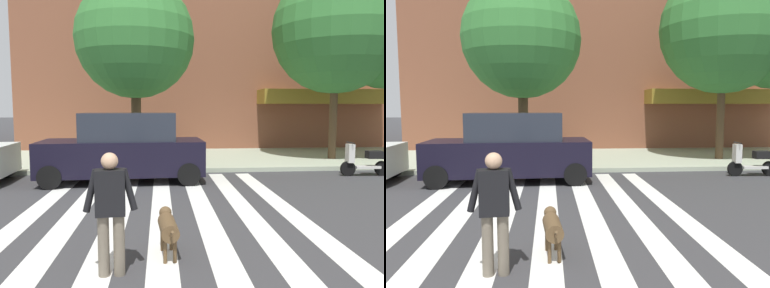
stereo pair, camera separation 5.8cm
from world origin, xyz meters
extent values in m
plane|color=#353538|center=(0.00, 5.88, 0.00)|extent=(160.00, 160.00, 0.00)
cube|color=#A6B097|center=(0.00, 14.77, 0.07)|extent=(80.00, 6.00, 0.15)
cube|color=silver|center=(-3.42, 5.88, 0.00)|extent=(0.45, 11.17, 0.01)
cube|color=silver|center=(-2.52, 5.88, 0.00)|extent=(0.45, 11.17, 0.01)
cube|color=silver|center=(-1.62, 5.88, 0.00)|extent=(0.45, 11.17, 0.01)
cube|color=silver|center=(-0.72, 5.88, 0.00)|extent=(0.45, 11.17, 0.01)
cube|color=silver|center=(0.18, 5.88, 0.00)|extent=(0.45, 11.17, 0.01)
cube|color=silver|center=(1.08, 5.88, 0.00)|extent=(0.45, 11.17, 0.01)
cube|color=silver|center=(1.98, 5.88, 0.00)|extent=(0.45, 11.17, 0.01)
cube|color=olive|center=(7.46, 17.17, 2.75)|extent=(6.64, 1.60, 0.70)
cylinder|color=black|center=(-5.66, 11.48, 0.33)|extent=(0.67, 0.24, 0.66)
cube|color=black|center=(-1.87, 10.53, 0.75)|extent=(4.82, 2.05, 1.00)
cube|color=#232833|center=(-1.68, 10.53, 1.65)|extent=(2.76, 1.75, 0.81)
cylinder|color=black|center=(-3.74, 9.60, 0.33)|extent=(0.67, 0.24, 0.66)
cylinder|color=black|center=(-3.80, 11.33, 0.33)|extent=(0.67, 0.24, 0.66)
cylinder|color=black|center=(0.06, 9.72, 0.33)|extent=(0.67, 0.24, 0.66)
cylinder|color=black|center=(0.01, 11.45, 0.33)|extent=(0.67, 0.24, 0.66)
cylinder|color=black|center=(5.34, 10.78, 0.24)|extent=(0.48, 0.12, 0.48)
cylinder|color=black|center=(6.49, 10.74, 0.24)|extent=(0.49, 0.16, 0.48)
cube|color=silver|center=(5.96, 10.76, 0.29)|extent=(0.81, 0.35, 0.08)
cube|color=black|center=(6.21, 10.75, 0.69)|extent=(0.53, 0.32, 0.24)
cube|color=silver|center=(5.39, 10.78, 0.74)|extent=(0.21, 0.29, 0.60)
cylinder|color=black|center=(5.39, 10.78, 1.09)|extent=(0.06, 0.50, 0.04)
cylinder|color=#4C3823|center=(-1.63, 13.41, 1.84)|extent=(0.37, 0.37, 3.39)
sphere|color=#337533|center=(-1.63, 13.41, 4.74)|extent=(4.38, 4.38, 4.38)
cylinder|color=#4C3823|center=(6.21, 13.74, 2.02)|extent=(0.30, 0.30, 3.74)
sphere|color=#337533|center=(6.21, 13.74, 5.27)|extent=(5.01, 5.01, 5.01)
cylinder|color=#6B6051|center=(-1.49, 4.21, 0.41)|extent=(0.16, 0.16, 0.82)
cylinder|color=#6B6051|center=(-1.29, 4.23, 0.41)|extent=(0.16, 0.16, 0.82)
cube|color=black|center=(-1.39, 4.22, 1.12)|extent=(0.40, 0.27, 0.60)
cylinder|color=black|center=(-1.63, 4.20, 1.15)|extent=(0.23, 0.11, 0.57)
cylinder|color=black|center=(-1.15, 4.24, 1.15)|extent=(0.23, 0.11, 0.57)
sphere|color=tan|center=(-1.39, 4.22, 1.53)|extent=(0.24, 0.24, 0.22)
cylinder|color=brown|center=(-0.63, 4.77, 0.45)|extent=(0.32, 0.70, 0.26)
sphere|color=brown|center=(-0.67, 5.19, 0.55)|extent=(0.22, 0.22, 0.20)
cylinder|color=brown|center=(-0.59, 4.34, 0.50)|extent=(0.06, 0.24, 0.16)
cylinder|color=brown|center=(-0.72, 5.01, 0.16)|extent=(0.06, 0.06, 0.32)
cylinder|color=brown|center=(-0.58, 5.02, 0.16)|extent=(0.06, 0.06, 0.32)
cylinder|color=brown|center=(-0.68, 4.53, 0.16)|extent=(0.06, 0.06, 0.32)
cylinder|color=brown|center=(-0.54, 4.54, 0.16)|extent=(0.06, 0.06, 0.32)
camera|label=1|loc=(-0.74, -0.52, 2.21)|focal=34.35mm
camera|label=2|loc=(-0.68, -0.53, 2.21)|focal=34.35mm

